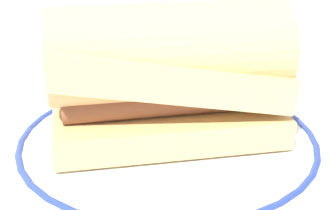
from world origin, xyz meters
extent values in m
plane|color=silver|center=(0.00, 0.00, 0.00)|extent=(1.50, 1.50, 0.00)
cylinder|color=white|center=(0.02, -0.01, 0.01)|extent=(0.30, 0.30, 0.01)
torus|color=navy|center=(0.02, -0.01, 0.01)|extent=(0.27, 0.27, 0.01)
cube|color=tan|center=(0.02, -0.01, 0.03)|extent=(0.21, 0.11, 0.03)
cylinder|color=brown|center=(0.02, -0.02, 0.05)|extent=(0.19, 0.04, 0.02)
cylinder|color=brown|center=(0.02, 0.01, 0.05)|extent=(0.19, 0.04, 0.02)
cube|color=tan|center=(0.02, -0.01, 0.08)|extent=(0.21, 0.11, 0.07)
cylinder|color=tan|center=(0.02, -0.01, 0.10)|extent=(0.21, 0.10, 0.08)
camera|label=1|loc=(-0.09, -0.40, 0.22)|focal=53.10mm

